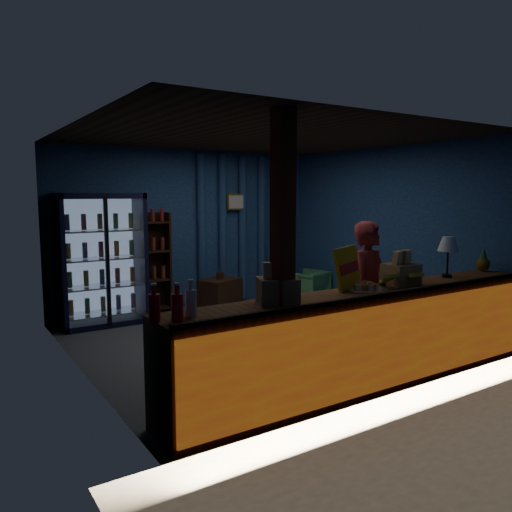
{
  "coord_description": "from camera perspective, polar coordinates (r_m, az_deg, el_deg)",
  "views": [
    {
      "loc": [
        -3.51,
        -5.32,
        1.89
      ],
      "look_at": [
        -0.23,
        -0.2,
        1.13
      ],
      "focal_mm": 35.0,
      "sensor_mm": 36.0,
      "label": 1
    }
  ],
  "objects": [
    {
      "name": "framed_picture",
      "position": [
        8.6,
        -2.26,
        6.2
      ],
      "size": [
        0.36,
        0.04,
        0.28
      ],
      "color": "gold",
      "rests_on": "room_walls"
    },
    {
      "name": "pineapple",
      "position": [
        6.65,
        24.52,
        -0.63
      ],
      "size": [
        0.16,
        0.16,
        0.28
      ],
      "color": "brown",
      "rests_on": "counter"
    },
    {
      "name": "counter",
      "position": [
        5.1,
        12.79,
        -9.17
      ],
      "size": [
        4.4,
        0.57,
        0.99
      ],
      "color": "brown",
      "rests_on": "ground"
    },
    {
      "name": "snack_box_centre",
      "position": [
        5.42,
        16.22,
        -1.81
      ],
      "size": [
        0.34,
        0.29,
        0.35
      ],
      "color": "#8C6044",
      "rests_on": "counter"
    },
    {
      "name": "table_lamp",
      "position": [
        6.01,
        21.12,
        1.12
      ],
      "size": [
        0.24,
        0.24,
        0.46
      ],
      "color": "black",
      "rests_on": "counter"
    },
    {
      "name": "ground",
      "position": [
        6.65,
        0.71,
        -9.39
      ],
      "size": [
        4.6,
        4.6,
        0.0
      ],
      "primitive_type": "plane",
      "color": "#515154",
      "rests_on": "ground"
    },
    {
      "name": "snack_box_left",
      "position": [
        4.33,
        2.5,
        -3.73
      ],
      "size": [
        0.42,
        0.38,
        0.36
      ],
      "color": "#8C6044",
      "rests_on": "counter"
    },
    {
      "name": "side_table",
      "position": [
        7.94,
        -4.13,
        -4.58
      ],
      "size": [
        0.73,
        0.63,
        0.66
      ],
      "color": "#382111",
      "rests_on": "ground"
    },
    {
      "name": "green_chair",
      "position": [
        8.8,
        5.95,
        -3.46
      ],
      "size": [
        0.74,
        0.75,
        0.56
      ],
      "primitive_type": "imported",
      "rotation": [
        0.0,
        0.0,
        3.43
      ],
      "color": "#52A563",
      "rests_on": "ground"
    },
    {
      "name": "banana_bunches",
      "position": [
        5.28,
        15.98,
        -2.48
      ],
      "size": [
        0.51,
        0.3,
        0.17
      ],
      "color": "gold",
      "rests_on": "counter"
    },
    {
      "name": "yellow_sign",
      "position": [
        5.05,
        10.46,
        -1.33
      ],
      "size": [
        0.52,
        0.31,
        0.42
      ],
      "color": "#EFAD0C",
      "rests_on": "counter"
    },
    {
      "name": "shopkeeper",
      "position": [
        5.7,
        12.83,
        -4.12
      ],
      "size": [
        0.66,
        0.53,
        1.59
      ],
      "primitive_type": "imported",
      "rotation": [
        0.0,
        0.0,
        0.28
      ],
      "color": "maroon",
      "rests_on": "ground"
    },
    {
      "name": "soda_bottles",
      "position": [
        3.8,
        -9.31,
        -5.49
      ],
      "size": [
        0.39,
        0.17,
        0.29
      ],
      "color": "red",
      "rests_on": "counter"
    },
    {
      "name": "beverage_cooler",
      "position": [
        7.56,
        -17.39,
        -0.47
      ],
      "size": [
        1.2,
        0.62,
        1.9
      ],
      "color": "black",
      "rests_on": "ground"
    },
    {
      "name": "curtain_folds",
      "position": [
        8.74,
        -1.54,
        3.26
      ],
      "size": [
        1.74,
        0.14,
        2.5
      ],
      "color": "navy",
      "rests_on": "room_walls"
    },
    {
      "name": "bottle_shelf",
      "position": [
        7.97,
        -11.73,
        -0.92
      ],
      "size": [
        0.5,
        0.28,
        1.6
      ],
      "color": "#382111",
      "rests_on": "ground"
    },
    {
      "name": "room_walls",
      "position": [
        6.38,
        0.73,
        4.24
      ],
      "size": [
        4.6,
        4.6,
        4.6
      ],
      "color": "navy",
      "rests_on": "ground"
    },
    {
      "name": "pastry_tray",
      "position": [
        5.01,
        12.38,
        -3.58
      ],
      "size": [
        0.43,
        0.43,
        0.07
      ],
      "color": "silver",
      "rests_on": "counter"
    },
    {
      "name": "support_post",
      "position": [
        4.26,
        3.04,
        -0.87
      ],
      "size": [
        0.16,
        0.16,
        2.6
      ],
      "primitive_type": "cube",
      "color": "maroon",
      "rests_on": "ground"
    }
  ]
}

